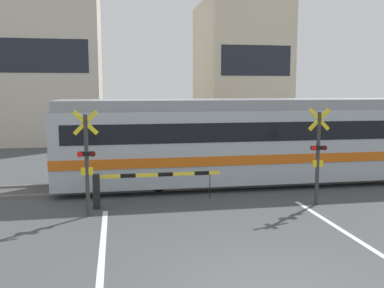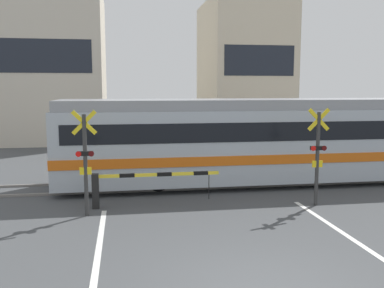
{
  "view_description": "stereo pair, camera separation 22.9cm",
  "coord_description": "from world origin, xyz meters",
  "px_view_note": "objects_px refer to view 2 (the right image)",
  "views": [
    {
      "loc": [
        -2.56,
        -6.56,
        3.52
      ],
      "look_at": [
        0.0,
        7.78,
        1.6
      ],
      "focal_mm": 40.0,
      "sensor_mm": 36.0,
      "label": 1
    },
    {
      "loc": [
        -2.33,
        -6.6,
        3.52
      ],
      "look_at": [
        0.0,
        7.78,
        1.6
      ],
      "focal_mm": 40.0,
      "sensor_mm": 36.0,
      "label": 2
    }
  ],
  "objects_px": {
    "crossing_barrier_near": "(130,183)",
    "crossing_signal_left": "(85,158)",
    "crossing_signal_right": "(318,152)",
    "crossing_barrier_far": "(228,152)",
    "pedestrian": "(169,141)",
    "commuter_train": "(308,137)"
  },
  "relations": [
    {
      "from": "commuter_train",
      "to": "pedestrian",
      "type": "height_order",
      "value": "commuter_train"
    },
    {
      "from": "crossing_barrier_near",
      "to": "pedestrian",
      "type": "height_order",
      "value": "pedestrian"
    },
    {
      "from": "crossing_barrier_far",
      "to": "pedestrian",
      "type": "relative_size",
      "value": 2.16
    },
    {
      "from": "crossing_signal_right",
      "to": "pedestrian",
      "type": "xyz_separation_m",
      "value": [
        -3.55,
        8.23,
        -0.6
      ]
    },
    {
      "from": "commuter_train",
      "to": "crossing_barrier_near",
      "type": "distance_m",
      "value": 7.21
    },
    {
      "from": "crossing_signal_left",
      "to": "crossing_barrier_near",
      "type": "bearing_deg",
      "value": 30.61
    },
    {
      "from": "crossing_signal_left",
      "to": "crossing_signal_right",
      "type": "xyz_separation_m",
      "value": [
        6.74,
        0.0,
        0.0
      ]
    },
    {
      "from": "crossing_barrier_far",
      "to": "crossing_signal_right",
      "type": "xyz_separation_m",
      "value": [
        1.19,
        -6.2,
        0.87
      ]
    },
    {
      "from": "crossing_barrier_near",
      "to": "crossing_signal_left",
      "type": "relative_size",
      "value": 1.29
    },
    {
      "from": "crossing_barrier_far",
      "to": "crossing_barrier_near",
      "type": "bearing_deg",
      "value": -128.37
    },
    {
      "from": "crossing_barrier_far",
      "to": "crossing_signal_right",
      "type": "distance_m",
      "value": 6.38
    },
    {
      "from": "crossing_signal_left",
      "to": "crossing_signal_right",
      "type": "distance_m",
      "value": 6.74
    },
    {
      "from": "crossing_barrier_near",
      "to": "crossing_signal_right",
      "type": "height_order",
      "value": "crossing_signal_right"
    },
    {
      "from": "crossing_signal_left",
      "to": "commuter_train",
      "type": "bearing_deg",
      "value": 22.31
    },
    {
      "from": "crossing_signal_left",
      "to": "pedestrian",
      "type": "distance_m",
      "value": 8.85
    },
    {
      "from": "commuter_train",
      "to": "crossing_barrier_far",
      "type": "bearing_deg",
      "value": 128.2
    },
    {
      "from": "crossing_barrier_near",
      "to": "crossing_signal_right",
      "type": "distance_m",
      "value": 5.66
    },
    {
      "from": "commuter_train",
      "to": "crossing_signal_left",
      "type": "relative_size",
      "value": 6.28
    },
    {
      "from": "crossing_barrier_near",
      "to": "crossing_signal_left",
      "type": "bearing_deg",
      "value": -149.39
    },
    {
      "from": "pedestrian",
      "to": "crossing_signal_left",
      "type": "bearing_deg",
      "value": -111.16
    },
    {
      "from": "commuter_train",
      "to": "crossing_signal_right",
      "type": "height_order",
      "value": "commuter_train"
    },
    {
      "from": "crossing_signal_right",
      "to": "crossing_barrier_far",
      "type": "bearing_deg",
      "value": 100.88
    }
  ]
}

